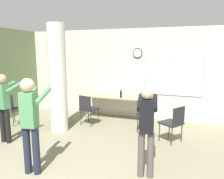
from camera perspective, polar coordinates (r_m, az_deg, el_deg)
The scene contains 12 objects.
wall_back at distance 7.05m, azimuth 4.17°, elevation 4.18°, with size 8.00×0.15×2.80m.
support_pillar at distance 5.82m, azimuth -13.99°, elevation 2.71°, with size 0.45×0.45×2.80m.
folding_table at distance 6.77m, azimuth 0.81°, elevation -2.14°, with size 1.88×0.65×0.73m.
bottle_on_table at distance 6.53m, azimuth 2.34°, elevation -1.21°, with size 0.06×0.06×0.28m.
chair_table_left at distance 6.33m, azimuth -6.33°, elevation -4.69°, with size 0.52×0.52×0.87m.
chair_near_pillar at distance 6.60m, azimuth -14.20°, elevation -4.34°, with size 0.62×0.62×0.87m.
chair_table_right at distance 5.78m, azimuth 8.62°, elevation -6.15°, with size 0.47×0.47×0.87m.
chair_by_left_wall at distance 6.91m, azimuth -23.54°, elevation -4.23°, with size 0.62×0.62×0.87m.
chair_mid_room at distance 5.27m, azimuth 15.78°, elevation -8.00°, with size 0.61×0.61×0.87m.
person_playing_front at distance 3.95m, azimuth -20.53°, elevation -7.10°, with size 0.44×0.64×1.67m.
person_watching_back at distance 5.58m, azimuth -26.32°, elevation -3.11°, with size 0.39×0.61×1.60m.
person_playing_side at distance 3.67m, azimuth 9.04°, elevation -8.97°, with size 0.40×0.59×1.55m.
Camera 1 is at (1.83, -1.73, 2.09)m, focal length 35.00 mm.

